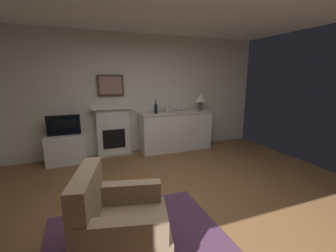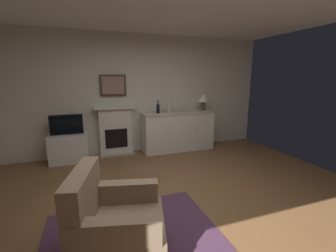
{
  "view_description": "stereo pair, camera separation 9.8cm",
  "coord_description": "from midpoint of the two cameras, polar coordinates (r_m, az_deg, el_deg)",
  "views": [
    {
      "loc": [
        -1.21,
        -2.43,
        1.73
      ],
      "look_at": [
        -0.01,
        0.67,
        1.0
      ],
      "focal_mm": 24.02,
      "sensor_mm": 36.0,
      "label": 1
    },
    {
      "loc": [
        -1.12,
        -2.46,
        1.73
      ],
      "look_at": [
        -0.01,
        0.67,
        1.0
      ],
      "focal_mm": 24.02,
      "sensor_mm": 36.0,
      "label": 2
    }
  ],
  "objects": [
    {
      "name": "framed_picture",
      "position": [
        5.06,
        -13.21,
        10.01
      ],
      "size": [
        0.55,
        0.04,
        0.45
      ],
      "color": "#473323"
    },
    {
      "name": "wine_glass_center",
      "position": [
        5.26,
        3.51,
        4.87
      ],
      "size": [
        0.07,
        0.07,
        0.16
      ],
      "color": "silver",
      "rests_on": "sideboard_cabinet"
    },
    {
      "name": "area_rug",
      "position": [
        2.7,
        -7.26,
        -27.37
      ],
      "size": [
        1.89,
        1.63,
        0.02
      ],
      "primitive_type": "cube",
      "color": "#4C2D47",
      "rests_on": "ground_plane"
    },
    {
      "name": "table_lamp",
      "position": [
        5.51,
        9.43,
        6.72
      ],
      "size": [
        0.26,
        0.26,
        0.4
      ],
      "color": "#4C4742",
      "rests_on": "sideboard_cabinet"
    },
    {
      "name": "fireplace_unit",
      "position": [
        5.15,
        -12.61,
        -1.16
      ],
      "size": [
        0.87,
        0.3,
        1.1
      ],
      "color": "white",
      "rests_on": "ground_plane"
    },
    {
      "name": "wine_glass_left",
      "position": [
        5.21,
        2.41,
        4.81
      ],
      "size": [
        0.07,
        0.07,
        0.16
      ],
      "color": "silver",
      "rests_on": "sideboard_cabinet"
    },
    {
      "name": "vase_decorative",
      "position": [
        5.11,
        0.82,
        4.87
      ],
      "size": [
        0.11,
        0.11,
        0.28
      ],
      "color": "beige",
      "rests_on": "sideboard_cabinet"
    },
    {
      "name": "wine_glass_right",
      "position": [
        5.32,
        4.52,
        4.94
      ],
      "size": [
        0.07,
        0.07,
        0.16
      ],
      "color": "silver",
      "rests_on": "sideboard_cabinet"
    },
    {
      "name": "armchair",
      "position": [
        2.35,
        -12.23,
        -23.06
      ],
      "size": [
        0.97,
        0.93,
        0.92
      ],
      "color": "#8C7259",
      "rests_on": "ground_plane"
    },
    {
      "name": "tv_cabinet",
      "position": [
        5.05,
        -23.32,
        -5.15
      ],
      "size": [
        0.75,
        0.42,
        0.59
      ],
      "color": "white",
      "rests_on": "ground_plane"
    },
    {
      "name": "wall_rear",
      "position": [
        5.25,
        -6.67,
        7.93
      ],
      "size": [
        6.11,
        0.06,
        2.65
      ],
      "primitive_type": "cube",
      "color": "silver",
      "rests_on": "ground_plane"
    },
    {
      "name": "ground_plane",
      "position": [
        3.24,
        5.35,
        -21.0
      ],
      "size": [
        6.11,
        5.39,
        0.1
      ],
      "primitive_type": "cube",
      "color": "brown",
      "rests_on": "ground"
    },
    {
      "name": "sideboard_cabinet",
      "position": [
        5.36,
        3.15,
        -1.3
      ],
      "size": [
        1.71,
        0.49,
        0.92
      ],
      "color": "white",
      "rests_on": "ground_plane"
    },
    {
      "name": "wine_bottle",
      "position": [
        5.07,
        -2.01,
        4.43
      ],
      "size": [
        0.08,
        0.08,
        0.29
      ],
      "color": "black",
      "rests_on": "sideboard_cabinet"
    },
    {
      "name": "tv_set",
      "position": [
        4.9,
        -23.84,
        0.32
      ],
      "size": [
        0.62,
        0.07,
        0.4
      ],
      "color": "black",
      "rests_on": "tv_cabinet"
    }
  ]
}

